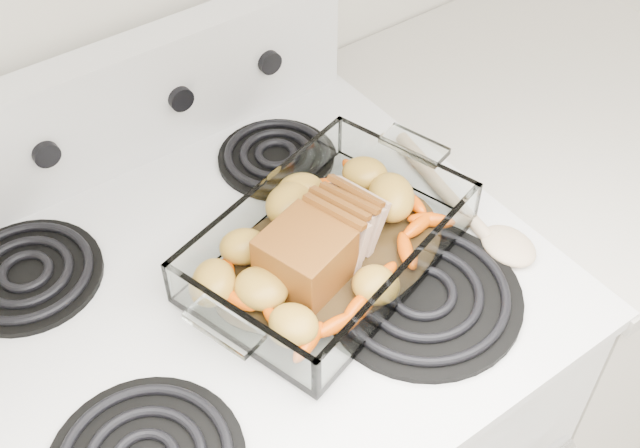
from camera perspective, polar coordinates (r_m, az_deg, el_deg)
counter_right at (r=1.67m, az=14.38°, el=-4.21°), size 0.58×0.68×0.93m
baking_dish at (r=1.01m, az=0.67°, el=-1.82°), size 0.35×0.23×0.07m
pork_roast at (r=0.98m, az=-0.49°, el=-1.43°), size 0.17×0.09×0.08m
roast_vegetables at (r=1.02m, az=-0.78°, el=-0.26°), size 0.37×0.20×0.05m
wooden_spoon at (r=1.09m, az=11.22°, el=0.34°), size 0.07×0.29×0.02m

